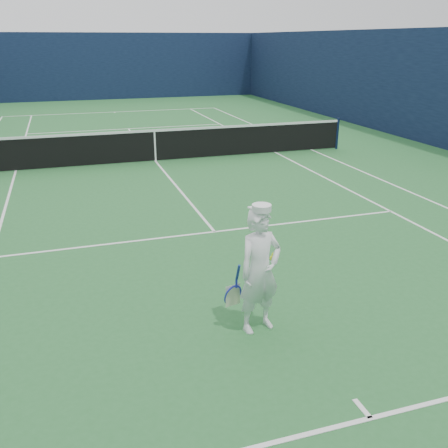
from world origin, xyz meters
The scene contains 5 objects.
ground centered at (0.00, 0.00, 0.00)m, with size 80.00×80.00×0.00m, color #276630.
court_markings centered at (0.00, 0.00, 0.00)m, with size 11.03×23.83×0.01m.
windscreen_fence centered at (0.00, 0.00, 2.00)m, with size 20.12×36.12×4.00m.
tennis_net centered at (0.00, 0.00, 0.55)m, with size 12.88×0.09×1.07m.
tennis_player centered at (-0.46, -9.95, 0.84)m, with size 0.81×0.53×1.73m.
Camera 1 is at (-2.66, -15.29, 3.62)m, focal length 40.00 mm.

